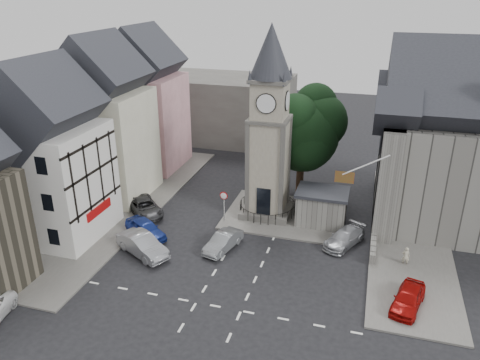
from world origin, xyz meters
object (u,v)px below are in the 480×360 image
(stone_shelter, at_px, (322,207))
(pedestrian, at_px, (406,256))
(car_west_blue, at_px, (145,229))
(car_east_red, at_px, (408,298))
(clock_tower, at_px, (269,126))

(stone_shelter, relative_size, pedestrian, 2.87)
(car_west_blue, xyz_separation_m, car_east_red, (19.98, -3.42, -0.05))
(pedestrian, bearing_deg, car_east_red, 90.82)
(stone_shelter, xyz_separation_m, pedestrian, (6.70, -4.68, -0.80))
(stone_shelter, bearing_deg, pedestrian, -34.96)
(car_east_red, bearing_deg, stone_shelter, 139.89)
(clock_tower, height_order, stone_shelter, clock_tower)
(clock_tower, bearing_deg, car_west_blue, -141.53)
(pedestrian, bearing_deg, car_west_blue, 5.30)
(stone_shelter, bearing_deg, clock_tower, 174.16)
(car_west_blue, distance_m, pedestrian, 20.04)
(clock_tower, xyz_separation_m, pedestrian, (11.50, -5.18, -7.37))
(car_west_blue, bearing_deg, car_east_red, -67.98)
(stone_shelter, bearing_deg, car_west_blue, -154.81)
(car_east_red, relative_size, pedestrian, 2.66)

